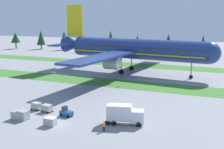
# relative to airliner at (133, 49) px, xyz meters

# --- Properties ---
(ground_plane) EXTENTS (400.00, 400.00, 0.00)m
(ground_plane) POSITION_rel_airliner_xyz_m (2.26, -52.53, -8.49)
(ground_plane) COLOR gray
(grass_strip_near) EXTENTS (320.00, 10.99, 0.01)m
(grass_strip_near) POSITION_rel_airliner_xyz_m (2.26, -17.13, -8.49)
(grass_strip_near) COLOR #3D752D
(grass_strip_near) RESTS_ON ground
(grass_strip_far) EXTENTS (320.00, 10.99, 0.01)m
(grass_strip_far) POSITION_rel_airliner_xyz_m (2.26, 16.84, -8.49)
(grass_strip_far) COLOR #3D752D
(grass_strip_far) RESTS_ON ground
(airliner) EXTENTS (57.60, 71.39, 23.66)m
(airliner) POSITION_rel_airliner_xyz_m (0.00, 0.00, 0.00)
(airliner) COLOR navy
(airliner) RESTS_ON ground
(baggage_tug) EXTENTS (2.76, 1.65, 1.97)m
(baggage_tug) POSITION_rel_airliner_xyz_m (1.96, -47.66, -7.68)
(baggage_tug) COLOR #1E4C8E
(baggage_tug) RESTS_ON ground
(cargo_dolly_lead) EXTENTS (2.39, 1.80, 1.55)m
(cargo_dolly_lead) POSITION_rel_airliner_xyz_m (-3.02, -46.95, -7.57)
(cargo_dolly_lead) COLOR #A3A3A8
(cargo_dolly_lead) RESTS_ON ground
(cargo_dolly_second) EXTENTS (2.39, 1.80, 1.55)m
(cargo_dolly_second) POSITION_rel_airliner_xyz_m (-5.89, -46.54, -7.57)
(cargo_dolly_second) COLOR #A3A3A8
(cargo_dolly_second) RESTS_ON ground
(catering_truck) EXTENTS (7.31, 3.94, 3.58)m
(catering_truck) POSITION_rel_airliner_xyz_m (13.98, -47.28, -6.54)
(catering_truck) COLOR silver
(catering_truck) RESTS_ON ground
(ground_crew_marshaller) EXTENTS (0.54, 0.36, 1.74)m
(ground_crew_marshaller) POSITION_rel_airliner_xyz_m (11.93, -51.79, -7.54)
(ground_crew_marshaller) COLOR black
(ground_crew_marshaller) RESTS_ON ground
(uld_container_0) EXTENTS (2.17, 1.81, 1.78)m
(uld_container_0) POSITION_rel_airliner_xyz_m (-4.53, -52.47, -7.60)
(uld_container_0) COLOR #A3A3A8
(uld_container_0) RESTS_ON ground
(uld_container_1) EXTENTS (2.14, 1.78, 1.62)m
(uld_container_1) POSITION_rel_airliner_xyz_m (-5.72, -52.62, -7.68)
(uld_container_1) COLOR #A3A3A8
(uld_container_1) RESTS_ON ground
(uld_container_2) EXTENTS (2.08, 1.70, 1.51)m
(uld_container_2) POSITION_rel_airliner_xyz_m (1.99, -53.10, -7.74)
(uld_container_2) COLOR #A3A3A8
(uld_container_2) RESTS_ON ground
(taxiway_marker_0) EXTENTS (0.44, 0.44, 0.68)m
(taxiway_marker_0) POSITION_rel_airliner_xyz_m (3.03, -22.10, -8.15)
(taxiway_marker_0) COLOR orange
(taxiway_marker_0) RESTS_ON ground
(taxiway_marker_1) EXTENTS (0.44, 0.44, 0.68)m
(taxiway_marker_1) POSITION_rel_airliner_xyz_m (-2.65, -23.71, -8.15)
(taxiway_marker_1) COLOR orange
(taxiway_marker_1) RESTS_ON ground
(distant_tree_line) EXTENTS (196.12, 11.69, 12.11)m
(distant_tree_line) POSITION_rel_airliner_xyz_m (1.00, 51.60, -1.62)
(distant_tree_line) COLOR #4C3823
(distant_tree_line) RESTS_ON ground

